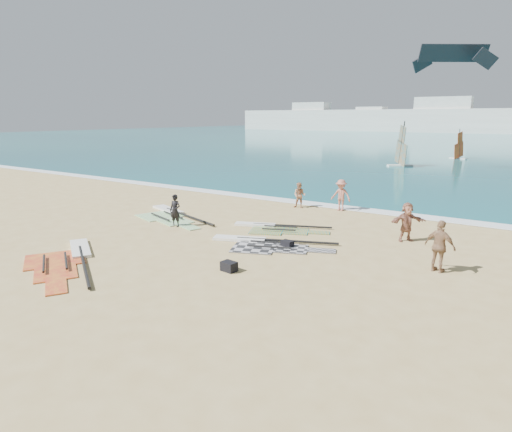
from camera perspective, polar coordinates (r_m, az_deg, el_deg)
The scene contains 18 objects.
ground at distance 15.93m, azimuth -4.31°, elevation -6.78°, with size 300.00×300.00×0.00m, color tan.
sea at distance 144.23m, azimuth 29.99°, elevation 9.23°, with size 300.00×240.00×0.06m, color #0E4E63.
surf_line at distance 26.39m, azimuth 12.15°, elevation 0.98°, with size 300.00×1.20×0.04m, color white.
far_town at distance 163.75m, azimuth 25.03°, elevation 11.58°, with size 160.00×8.00×12.00m.
rig_grey at distance 18.55m, azimuth 0.75°, elevation -3.69°, with size 5.63×3.38×0.20m.
rig_green at distance 24.38m, azimuth -11.36°, elevation 0.15°, with size 6.10×3.54×0.20m.
rig_orange at distance 21.14m, azimuth 2.20°, elevation -1.59°, with size 4.94×2.98×0.19m.
rig_red at distance 18.09m, azimuth -23.77°, elevation -5.27°, with size 5.39×4.50×0.20m.
gear_bag_near at distance 15.46m, azimuth -3.62°, elevation -6.72°, with size 0.54×0.40×0.35m, color black.
gear_bag_far at distance 18.20m, azimuth 4.21°, elevation -3.73°, with size 0.49×0.34×0.29m, color black.
person_wetsuit at distance 21.80m, azimuth -10.73°, elevation 0.71°, with size 0.60×0.39×1.64m, color black.
beachgoer_left at distance 26.01m, azimuth 5.83°, elevation 2.77°, with size 0.75×0.59×1.55m, color tan.
beachgoer_mid at distance 25.54m, azimuth 11.26°, elevation 2.74°, with size 1.20×0.69×1.85m, color #AE6756.
beachgoer_back at distance 16.45m, azimuth 23.31°, elevation -3.74°, with size 1.10×0.46×1.89m, color #956F4F.
beachgoer_right at distance 20.02m, azimuth 19.47°, elevation -0.75°, with size 1.62×0.52×1.75m, color #9E6650.
windsurfer_left at distance 50.42m, azimuth 18.75°, elevation 7.87°, with size 2.69×2.75×5.01m.
windsurfer_centre at distance 62.28m, azimuth 25.42°, elevation 7.95°, with size 2.23×2.53×3.92m.
kitesurf_kite at distance 47.40m, azimuth 24.82°, elevation 18.86°, with size 6.50×4.65×2.49m.
Camera 1 is at (9.18, -11.84, 5.41)m, focal length 30.00 mm.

